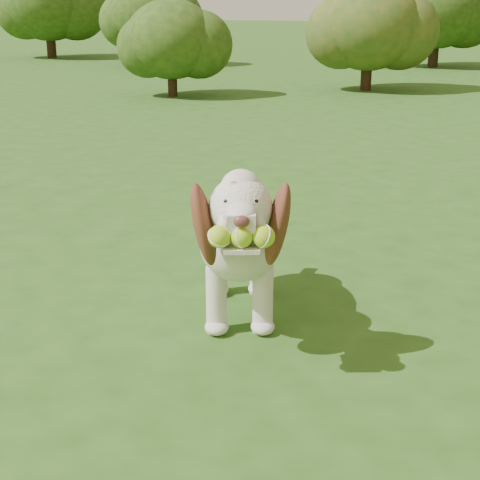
% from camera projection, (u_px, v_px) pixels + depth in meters
% --- Properties ---
extents(ground, '(80.00, 80.00, 0.00)m').
position_uv_depth(ground, '(304.00, 322.00, 3.08)').
color(ground, '#264C15').
rests_on(ground, ground).
extents(dog, '(0.62, 1.10, 0.73)m').
position_uv_depth(dog, '(239.00, 232.00, 2.98)').
color(dog, silver).
rests_on(dog, ground).
extents(shrub_a, '(1.24, 1.24, 1.28)m').
position_uv_depth(shrub_a, '(171.00, 39.00, 9.84)').
color(shrub_a, '#382314').
rests_on(shrub_a, ground).
extents(shrub_g, '(1.96, 1.96, 2.04)m').
position_uv_depth(shrub_g, '(48.00, 2.00, 16.06)').
color(shrub_g, '#382314').
rests_on(shrub_g, ground).
extents(shrub_e, '(1.61, 1.61, 1.67)m').
position_uv_depth(shrub_e, '(148.00, 14.00, 14.27)').
color(shrub_e, '#382314').
rests_on(shrub_e, ground).
extents(shrub_b, '(1.51, 1.51, 1.57)m').
position_uv_depth(shrub_b, '(369.00, 25.00, 10.42)').
color(shrub_b, '#382314').
rests_on(shrub_b, ground).
extents(shrub_i, '(1.86, 1.86, 1.93)m').
position_uv_depth(shrub_i, '(437.00, 6.00, 13.89)').
color(shrub_i, '#382314').
rests_on(shrub_i, ground).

